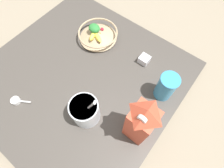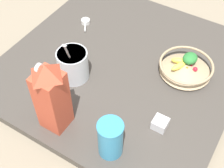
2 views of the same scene
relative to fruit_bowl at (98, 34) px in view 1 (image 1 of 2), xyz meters
The scene contains 8 objects.
ground_plane 0.27m from the fruit_bowl, 70.19° to the right, with size 6.00×6.00×0.00m, color gray.
countertop 0.27m from the fruit_bowl, 70.19° to the right, with size 0.96×0.96×0.04m.
fruit_bowl is the anchor object (origin of this frame).
milk_carton 0.57m from the fruit_bowl, 32.48° to the right, with size 0.09×0.09×0.30m.
yogurt_tub 0.46m from the fruit_bowl, 56.22° to the right, with size 0.13×0.12×0.22m.
drinking_cup 0.48m from the fruit_bowl, ahead, with size 0.09×0.09×0.15m.
spice_jar 0.30m from the fruit_bowl, ahead, with size 0.05×0.05×0.04m.
measuring_scoop 0.54m from the fruit_bowl, 95.68° to the right, with size 0.08×0.06×0.02m.
Camera 1 is at (0.40, -0.24, 0.82)m, focal length 28.00 mm.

